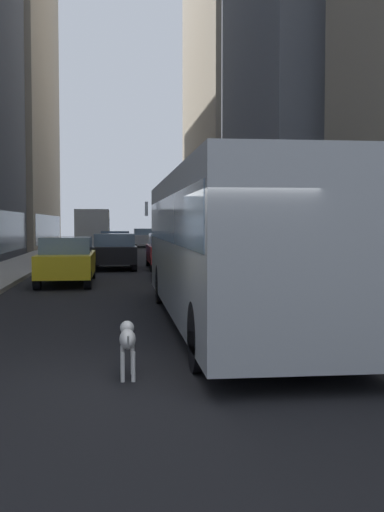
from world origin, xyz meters
name	(u,v)px	position (x,y,z in m)	size (l,w,h in m)	color
ground_plane	(133,254)	(0.00, 35.00, 0.00)	(120.00, 120.00, 0.00)	black
sidewalk_left	(48,253)	(-5.70, 35.00, 0.07)	(2.40, 110.00, 0.15)	gray
sidewalk_right	(215,252)	(5.70, 35.00, 0.07)	(2.40, 110.00, 0.15)	gray
building_right_far	(263,47)	(11.90, 47.51, 17.69)	(12.02, 22.60, 35.39)	#A0937F
transit_bus	(229,238)	(1.20, 4.61, 1.78)	(2.78, 11.53, 3.05)	#999EA3
car_red_coupe	(167,251)	(1.20, 20.76, 0.82)	(1.73, 4.49, 1.62)	red
car_yellow_taxi	(67,260)	(-2.80, 13.74, 0.82)	(1.79, 4.65, 1.62)	yellow
car_blue_hatchback	(115,244)	(-1.20, 30.20, 0.82)	(1.80, 4.24, 1.62)	#4C6BB7
car_silver_sedan	(143,238)	(1.20, 47.49, 0.82)	(1.72, 4.43, 1.62)	#B7BABF
car_black_suv	(115,251)	(-1.20, 20.74, 0.82)	(1.94, 4.31, 1.62)	black
car_white_van	(178,257)	(1.20, 15.44, 0.82)	(1.71, 4.36, 1.62)	silver
box_truck	(93,229)	(-2.80, 38.67, 1.67)	(2.30, 7.50, 3.05)	#19519E
dalmatian_dog	(128,340)	(-0.96, 0.30, 0.51)	(0.22, 0.96, 0.72)	white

